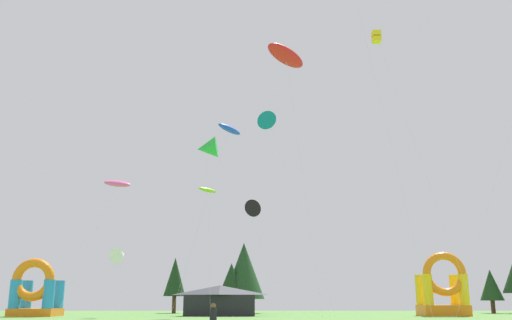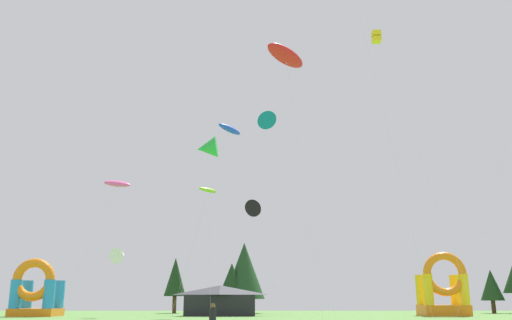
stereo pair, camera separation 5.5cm
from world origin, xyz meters
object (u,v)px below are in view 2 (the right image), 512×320
Objects in this scene: kite_black_delta at (250,210)px; festival_tent at (220,301)px; kite_green_delta at (207,148)px; kite_pink_parafoil at (117,184)px; kite_white_delta at (121,255)px; kite_blue_parafoil at (229,129)px; inflatable_orange_dome at (36,295)px; kite_teal_delta at (270,123)px; inflatable_yellow_castle at (444,292)px; person_left_edge at (213,320)px; kite_red_parafoil at (286,56)px; kite_lime_parafoil at (208,190)px; kite_yellow_box at (377,38)px.

kite_black_delta reaches higher than festival_tent.
kite_green_delta is at bearing -113.26° from kite_black_delta.
kite_pink_parafoil reaches higher than kite_white_delta.
kite_blue_parafoil is 3.37× the size of inflatable_orange_dome.
kite_teal_delta is 3.01× the size of inflatable_yellow_castle.
kite_teal_delta reaches higher than kite_green_delta.
kite_pink_parafoil reaches higher than person_left_edge.
festival_tent is at bearing 99.89° from kite_red_parafoil.
kite_green_delta is at bearing -85.76° from kite_lime_parafoil.
kite_yellow_box is 2.98× the size of festival_tent.
inflatable_yellow_castle reaches higher than person_left_edge.
kite_blue_parafoil is (-2.31, 4.35, 9.76)m from kite_black_delta.
inflatable_orange_dome is (-18.98, 2.73, -11.23)m from kite_lime_parafoil.
person_left_edge is 46.31m from inflatable_yellow_castle.
kite_lime_parafoil is at bearing -108.58° from festival_tent.
kite_yellow_box is 3.75× the size of inflatable_orange_dome.
inflatable_orange_dome is (-22.34, 39.09, 1.31)m from person_left_edge.
kite_white_delta is at bearing 36.77° from person_left_edge.
kite_green_delta is 1.65× the size of kite_pink_parafoil.
kite_white_delta is at bearing 119.89° from kite_red_parafoil.
kite_lime_parafoil is at bearing 129.33° from kite_yellow_box.
kite_black_delta is at bearing -156.78° from inflatable_yellow_castle.
kite_red_parafoil reaches higher than inflatable_yellow_castle.
kite_white_delta is at bearing -18.68° from inflatable_orange_dome.
kite_lime_parafoil is 12.61m from festival_tent.
kite_black_delta is 0.55× the size of kite_blue_parafoil.
kite_teal_delta is at bearing 34.10° from kite_black_delta.
kite_white_delta is at bearing 102.25° from kite_pink_parafoil.
festival_tent is (4.99, 29.64, -7.32)m from kite_pink_parafoil.
kite_teal_delta is at bearing -31.93° from kite_lime_parafoil.
festival_tent is (-3.36, 9.65, -8.77)m from kite_black_delta.
kite_red_parafoil is at bearing -80.11° from festival_tent.
inflatable_yellow_castle is (26.52, 3.71, -10.99)m from kite_lime_parafoil.
kite_black_delta is 9.83m from kite_teal_delta.
kite_lime_parafoil is 1.48× the size of kite_pink_parafoil.
kite_lime_parafoil is 7.98m from kite_black_delta.
kite_red_parafoil is 36.30m from festival_tent.
kite_white_delta is (-5.43, 25.02, -2.60)m from kite_pink_parafoil.
kite_pink_parafoil reaches higher than inflatable_yellow_castle.
kite_lime_parafoil is at bearing 22.86° from person_left_edge.
kite_green_delta is 0.91× the size of kite_red_parafoil.
inflatable_yellow_castle is (45.51, 0.98, 0.25)m from inflatable_orange_dome.
kite_black_delta is at bearing -145.90° from kite_teal_delta.
kite_green_delta is 2.50× the size of inflatable_orange_dome.
kite_pink_parafoil is at bearing -112.23° from kite_green_delta.
inflatable_orange_dome is at bearing 129.66° from kite_red_parafoil.
inflatable_yellow_castle is at bearing 6.93° from kite_white_delta.
kite_blue_parafoil is 2.84× the size of kite_white_delta.
kite_green_delta is at bearing -95.96° from kite_blue_parafoil.
kite_blue_parafoil is 2.67× the size of festival_tent.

